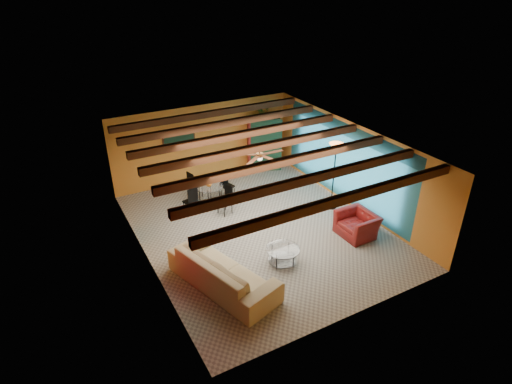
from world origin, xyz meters
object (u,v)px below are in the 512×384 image
armoire (263,144)px  vase (208,176)px  potted_plant (263,113)px  sofa (223,271)px  coffee_table (283,256)px  armchair (357,224)px  floor_lamp (334,176)px  dining_table (209,192)px

armoire → vase: (-2.88, -1.65, 0.06)m
vase → potted_plant: bearing=29.9°
sofa → coffee_table: size_ratio=3.28×
coffee_table → potted_plant: size_ratio=1.92×
armoire → sofa: bearing=-107.9°
potted_plant → armchair: bearing=-89.0°
sofa → potted_plant: potted_plant is taller
armoire → floor_lamp: floor_lamp is taller
sofa → armchair: (4.25, 0.17, -0.08)m
armchair → coffee_table: size_ratio=1.20×
sofa → floor_lamp: floor_lamp is taller
coffee_table → armoire: 5.94m
sofa → armoire: (4.16, 5.44, 0.55)m
floor_lamp → potted_plant: size_ratio=4.74×
armchair → dining_table: size_ratio=0.59×
sofa → vase: size_ratio=14.25×
armoire → floor_lamp: size_ratio=0.90×
armchair → floor_lamp: bearing=166.6°
dining_table → armoire: (2.88, 1.65, 0.51)m
sofa → potted_plant: 7.06m
potted_plant → dining_table: bearing=-150.1°
sofa → armoire: armoire is taller
floor_lamp → vase: floor_lamp is taller
potted_plant → armoire: bearing=0.0°
sofa → armchair: bearing=-104.6°
potted_plant → floor_lamp: bearing=-83.0°
floor_lamp → armchair: bearing=-102.4°
dining_table → armoire: bearing=29.9°
coffee_table → armoire: (2.44, 5.36, 0.75)m
floor_lamp → dining_table: bearing=149.1°
armchair → dining_table: 4.68m
armoire → armchair: bearing=-69.5°
vase → sofa: bearing=-108.7°
potted_plant → vase: bearing=-150.1°
sofa → potted_plant: bearing=-54.4°
coffee_table → vase: bearing=96.7°
armchair → armoire: bearing=-180.0°
floor_lamp → armoire: bearing=97.0°
sofa → armchair: sofa is taller
armoire → vase: 3.32m
armoire → vase: armoire is taller
coffee_table → potted_plant: 6.21m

